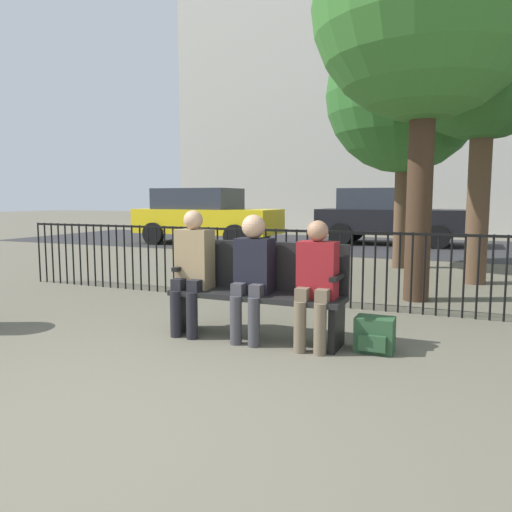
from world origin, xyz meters
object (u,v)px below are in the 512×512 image
at_px(park_bench, 259,287).
at_px(parked_car_1, 205,215).
at_px(tree_1, 486,49).
at_px(tree_3, 427,6).
at_px(tree_0, 404,95).
at_px(seated_person_1, 252,270).
at_px(backpack, 375,335).
at_px(seated_person_2, 316,278).
at_px(parked_car_2, 389,215).
at_px(seated_person_0, 192,266).

xyz_separation_m(park_bench, parked_car_1, (-5.31, 8.56, 0.35)).
bearing_deg(tree_1, tree_3, -112.74).
relative_size(tree_0, parked_car_1, 1.12).
distance_m(seated_person_1, backpack, 1.24).
relative_size(tree_0, tree_3, 0.91).
bearing_deg(parked_car_1, tree_1, -31.28).
bearing_deg(park_bench, seated_person_1, -97.16).
height_order(seated_person_2, parked_car_2, parked_car_2).
xyz_separation_m(backpack, tree_3, (0.12, 2.46, 3.54)).
bearing_deg(parked_car_1, seated_person_0, -61.85).
height_order(park_bench, tree_1, tree_1).
distance_m(seated_person_1, tree_0, 6.23).
relative_size(seated_person_2, tree_3, 0.22).
relative_size(seated_person_0, tree_0, 0.26).
height_order(seated_person_1, tree_3, tree_3).
height_order(seated_person_0, parked_car_1, parked_car_1).
relative_size(backpack, tree_0, 0.07).
relative_size(seated_person_0, parked_car_2, 0.29).
xyz_separation_m(tree_1, parked_car_1, (-7.25, 4.41, -2.72)).
bearing_deg(backpack, seated_person_0, -176.73).
bearing_deg(seated_person_1, park_bench, 82.84).
bearing_deg(park_bench, parked_car_2, 91.61).
xyz_separation_m(seated_person_0, tree_3, (1.88, 2.56, 3.02)).
bearing_deg(parked_car_1, tree_0, -27.21).
bearing_deg(tree_3, parked_car_1, 136.82).
xyz_separation_m(seated_person_2, parked_car_2, (-0.89, 10.60, 0.20)).
height_order(parked_car_1, parked_car_2, same).
distance_m(backpack, tree_1, 5.46).
distance_m(seated_person_1, seated_person_2, 0.62).
bearing_deg(tree_0, tree_1, -45.65).
height_order(seated_person_0, seated_person_2, seated_person_0).
bearing_deg(seated_person_2, parked_car_1, 124.20).
distance_m(tree_1, tree_3, 1.87).
bearing_deg(tree_1, parked_car_1, 148.72).
bearing_deg(park_bench, tree_1, 64.93).
bearing_deg(tree_1, seated_person_1, -114.59).
xyz_separation_m(seated_person_0, seated_person_2, (1.26, -0.00, -0.04)).
height_order(park_bench, seated_person_0, seated_person_0).
distance_m(tree_0, parked_car_1, 7.08).
distance_m(seated_person_0, tree_3, 4.38).
relative_size(park_bench, seated_person_0, 1.38).
relative_size(seated_person_0, parked_car_1, 0.29).
distance_m(seated_person_0, parked_car_2, 10.60).
distance_m(seated_person_0, backpack, 1.84).
xyz_separation_m(seated_person_1, parked_car_2, (-0.28, 10.60, 0.17)).
xyz_separation_m(seated_person_0, tree_0, (1.27, 5.64, 2.57)).
bearing_deg(tree_0, park_bench, -96.36).
height_order(tree_1, parked_car_2, tree_1).
relative_size(seated_person_2, backpack, 3.46).
relative_size(seated_person_0, tree_3, 0.24).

